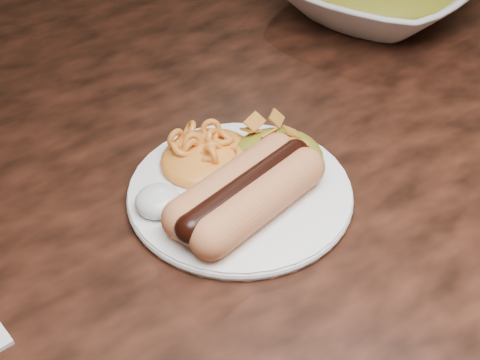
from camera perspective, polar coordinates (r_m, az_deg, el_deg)
table at (r=0.74m, az=-8.26°, el=-2.65°), size 1.60×0.90×0.75m
plate at (r=0.60m, az=-0.00°, el=-1.10°), size 0.25×0.25×0.01m
hotdog at (r=0.57m, az=0.57°, el=-0.96°), size 0.13×0.09×0.04m
mac_and_cheese at (r=0.62m, az=-2.78°, el=2.88°), size 0.09×0.09×0.04m
sour_cream at (r=0.58m, az=-7.04°, el=-1.51°), size 0.05×0.05×0.02m
taco_salad at (r=0.62m, az=3.14°, el=2.46°), size 0.09×0.09×0.04m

